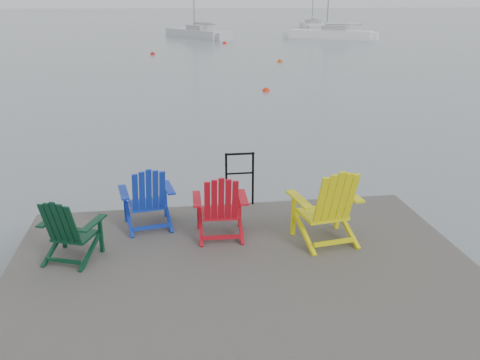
{
  "coord_description": "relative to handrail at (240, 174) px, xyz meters",
  "views": [
    {
      "loc": [
        -0.86,
        -5.29,
        3.74
      ],
      "look_at": [
        0.29,
        2.68,
        0.85
      ],
      "focal_mm": 38.0,
      "sensor_mm": 36.0,
      "label": 1
    }
  ],
  "objects": [
    {
      "name": "chair_green",
      "position": [
        -2.45,
        -1.56,
        -0.09
      ],
      "size": [
        0.86,
        0.82,
        0.9
      ],
      "rotation": [
        0.0,
        0.0,
        -0.37
      ],
      "color": "#08301C",
      "rests_on": "dock"
    },
    {
      "name": "ground",
      "position": [
        -0.25,
        -2.45,
        -1.04
      ],
      "size": [
        400.0,
        400.0,
        0.0
      ],
      "primitive_type": "plane",
      "color": "slate",
      "rests_on": "ground"
    },
    {
      "name": "chair_red",
      "position": [
        -0.44,
        -1.16,
        -0.05
      ],
      "size": [
        0.79,
        0.74,
        0.97
      ],
      "rotation": [
        0.0,
        0.0,
        -0.04
      ],
      "color": "red",
      "rests_on": "dock"
    },
    {
      "name": "dock",
      "position": [
        -0.25,
        -2.45,
        -0.69
      ],
      "size": [
        6.0,
        5.0,
        1.4
      ],
      "color": "#2F2C29",
      "rests_on": "ground"
    },
    {
      "name": "buoy_c",
      "position": [
        5.96,
        23.72,
        -1.04
      ],
      "size": [
        0.32,
        0.32,
        0.32
      ],
      "primitive_type": "sphere",
      "color": "#D44C0C",
      "rests_on": "ground"
    },
    {
      "name": "sailboat_near",
      "position": [
        2.17,
        44.66,
        -0.69
      ],
      "size": [
        6.12,
        8.27,
        11.51
      ],
      "rotation": [
        0.0,
        0.0,
        0.54
      ],
      "color": "silver",
      "rests_on": "ground"
    },
    {
      "name": "handrail",
      "position": [
        0.0,
        0.0,
        0.0
      ],
      "size": [
        0.48,
        0.04,
        0.9
      ],
      "color": "black",
      "rests_on": "dock"
    },
    {
      "name": "buoy_d",
      "position": [
        4.08,
        37.55,
        -1.04
      ],
      "size": [
        0.38,
        0.38,
        0.38
      ],
      "primitive_type": "sphere",
      "color": "red",
      "rests_on": "ground"
    },
    {
      "name": "buoy_a",
      "position": [
        3.08,
        13.5,
        -1.04
      ],
      "size": [
        0.32,
        0.32,
        0.32
      ],
      "primitive_type": "sphere",
      "color": "red",
      "rests_on": "ground"
    },
    {
      "name": "sailboat_far",
      "position": [
        14.98,
        41.71,
        -0.69
      ],
      "size": [
        7.84,
        5.88,
        11.01
      ],
      "rotation": [
        0.0,
        0.0,
        1.02
      ],
      "color": "white",
      "rests_on": "ground"
    },
    {
      "name": "chair_blue",
      "position": [
        -1.47,
        -0.68,
        -0.05
      ],
      "size": [
        0.86,
        0.81,
        0.98
      ],
      "rotation": [
        0.0,
        0.0,
        0.16
      ],
      "color": "#1130B2",
      "rests_on": "dock"
    },
    {
      "name": "sailboat_mid",
      "position": [
        17.45,
        56.95,
        -0.69
      ],
      "size": [
        4.21,
        9.96,
        13.18
      ],
      "rotation": [
        0.0,
        0.0,
        -0.18
      ],
      "color": "silver",
      "rests_on": "ground"
    },
    {
      "name": "chair_yellow",
      "position": [
        1.01,
        -1.53,
        0.02
      ],
      "size": [
        0.98,
        0.92,
        1.12
      ],
      "rotation": [
        0.0,
        0.0,
        0.15
      ],
      "color": "yellow",
      "rests_on": "dock"
    },
    {
      "name": "buoy_b",
      "position": [
        -1.96,
        29.26,
        -1.04
      ],
      "size": [
        0.35,
        0.35,
        0.35
      ],
      "primitive_type": "sphere",
      "color": "#BC120B",
      "rests_on": "ground"
    }
  ]
}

